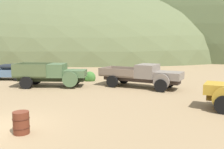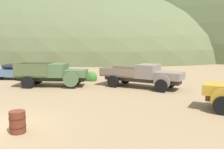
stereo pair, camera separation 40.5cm
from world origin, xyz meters
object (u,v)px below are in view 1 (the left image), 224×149
truck_weathered_green (55,74)px  truck_primer_gray (146,75)px  car_chalk_blue (6,71)px  oil_drum_spare (21,123)px

truck_weathered_green → truck_primer_gray: 7.39m
car_chalk_blue → oil_drum_spare: (10.82, -11.38, -0.37)m
truck_primer_gray → oil_drum_spare: size_ratio=7.64×
truck_weathered_green → car_chalk_blue: bearing=148.5°
oil_drum_spare → truck_weathered_green: bearing=113.9°
car_chalk_blue → truck_primer_gray: truck_primer_gray is taller
car_chalk_blue → truck_weathered_green: size_ratio=0.80×
car_chalk_blue → truck_primer_gray: (13.77, -0.12, 0.18)m
truck_weathered_green → truck_primer_gray: (7.17, 1.76, -0.03)m
car_chalk_blue → oil_drum_spare: car_chalk_blue is taller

